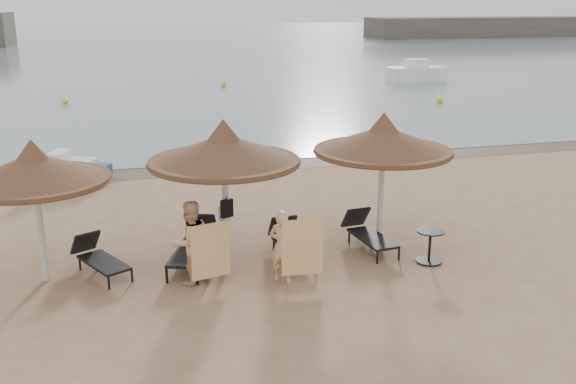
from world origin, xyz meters
name	(u,v)px	position (x,y,z in m)	size (l,w,h in m)	color
ground	(250,284)	(0.00, 0.00, 0.00)	(160.00, 160.00, 0.00)	tan
sea	(132,42)	(0.00, 80.00, 0.01)	(200.00, 140.00, 0.03)	slate
wet_sand_strip	(195,169)	(0.00, 9.40, 0.00)	(200.00, 1.60, 0.01)	brown
palapa_left	(34,169)	(-3.99, 1.26, 2.33)	(2.96, 2.96, 2.93)	silver
palapa_center	(224,150)	(-0.27, 1.15, 2.53)	(3.20, 3.20, 3.17)	silver
palapa_right	(383,140)	(3.36, 1.39, 2.48)	(3.14, 3.14, 3.12)	silver
lounger_far_left	(98,257)	(-2.95, 1.38, 0.34)	(1.28, 1.76, 0.76)	black
lounger_near_left	(195,244)	(-0.93, 1.40, 0.42)	(1.37, 2.20, 0.94)	black
lounger_near_right	(290,241)	(1.15, 1.18, 0.36)	(0.67, 1.82, 0.80)	black
lounger_far_right	(367,232)	(3.02, 1.29, 0.36)	(0.80, 1.86, 0.81)	black
side_table	(430,247)	(4.00, 0.10, 0.34)	(0.60, 0.60, 0.73)	black
person_left	(190,236)	(-1.13, 0.36, 1.00)	(0.92, 0.60, 2.01)	#E5B787
person_right	(282,241)	(0.65, -0.09, 0.88)	(0.81, 0.53, 1.77)	#E5B787
towel_left	(211,251)	(-0.78, 0.01, 0.79)	(0.79, 0.21, 1.14)	orange
towel_right	(303,247)	(1.00, -0.34, 0.81)	(0.84, 0.09, 1.17)	orange
bag_patterned	(224,213)	(-0.27, 1.33, 1.10)	(0.28, 0.17, 0.33)	white
bag_dark	(227,208)	(-0.27, 0.99, 1.31)	(0.29, 0.20, 0.39)	black
pedal_boat	(71,171)	(-3.90, 8.74, 0.37)	(2.44, 1.99, 0.99)	#2B4B93
buoy_left	(65,101)	(-5.17, 25.53, 0.19)	(0.37, 0.37, 0.37)	#FEF324
buoy_mid	(224,84)	(4.49, 30.78, 0.19)	(0.37, 0.37, 0.37)	#FEF324
buoy_right	(440,99)	(14.98, 20.67, 0.20)	(0.40, 0.40, 0.40)	#FEF324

